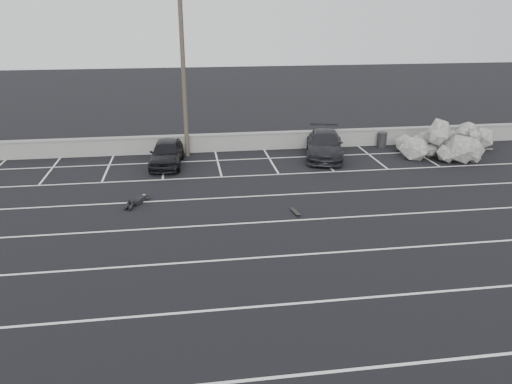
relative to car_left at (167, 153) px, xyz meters
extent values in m
plane|color=black|center=(1.81, -11.50, -0.71)|extent=(120.00, 120.00, 0.00)
cube|color=gray|center=(1.81, 2.50, -0.21)|extent=(50.00, 0.35, 1.00)
cube|color=gray|center=(1.81, 2.50, 0.31)|extent=(50.00, 0.45, 0.08)
cube|color=silver|center=(1.81, -17.50, -0.70)|extent=(36.00, 0.10, 0.01)
cube|color=silver|center=(1.81, -14.50, -0.70)|extent=(36.00, 0.10, 0.01)
cube|color=silver|center=(1.81, -11.50, -0.70)|extent=(36.00, 0.10, 0.01)
cube|color=silver|center=(1.81, -8.50, -0.70)|extent=(36.00, 0.10, 0.01)
cube|color=silver|center=(1.81, -5.50, -0.70)|extent=(36.00, 0.10, 0.01)
cube|color=silver|center=(1.81, -2.50, -0.70)|extent=(36.00, 0.10, 0.01)
cube|color=silver|center=(1.81, 0.50, -0.70)|extent=(36.00, 0.10, 0.01)
cube|color=silver|center=(-6.19, 0.00, -0.70)|extent=(0.10, 5.00, 0.01)
cube|color=silver|center=(-3.19, 0.00, -0.70)|extent=(0.10, 5.00, 0.01)
cube|color=silver|center=(-0.19, 0.00, -0.70)|extent=(0.10, 5.00, 0.01)
cube|color=silver|center=(2.81, 0.00, -0.70)|extent=(0.10, 5.00, 0.01)
cube|color=silver|center=(5.81, 0.00, -0.70)|extent=(0.10, 5.00, 0.01)
cube|color=silver|center=(8.81, 0.00, -0.70)|extent=(0.10, 5.00, 0.01)
cube|color=silver|center=(11.81, 0.00, -0.70)|extent=(0.10, 5.00, 0.01)
cube|color=silver|center=(14.81, 0.00, -0.70)|extent=(0.10, 5.00, 0.01)
imported|color=black|center=(0.00, 0.00, 0.00)|extent=(2.01, 4.27, 1.41)
imported|color=black|center=(9.03, 0.35, 0.03)|extent=(3.24, 5.41, 1.47)
cylinder|color=#4C4238|center=(1.14, 1.70, 4.02)|extent=(0.25, 0.25, 9.46)
cylinder|color=#242426|center=(13.17, 1.89, -0.26)|extent=(0.68, 0.68, 0.89)
cylinder|color=#242426|center=(13.17, 1.89, 0.20)|extent=(0.76, 0.76, 0.05)
cube|color=black|center=(5.52, -7.79, -0.63)|extent=(0.29, 0.72, 0.02)
cube|color=#242426|center=(5.48, -7.56, -0.66)|extent=(0.15, 0.07, 0.04)
cube|color=#242426|center=(5.56, -8.02, -0.66)|extent=(0.15, 0.07, 0.04)
cylinder|color=black|center=(5.40, -7.57, -0.68)|extent=(0.03, 0.05, 0.05)
cylinder|color=black|center=(5.57, -7.55, -0.68)|extent=(0.03, 0.05, 0.05)
cylinder|color=black|center=(5.47, -8.04, -0.68)|extent=(0.03, 0.05, 0.05)
cylinder|color=black|center=(5.64, -8.01, -0.68)|extent=(0.03, 0.05, 0.05)
camera|label=1|loc=(1.04, -26.83, 7.48)|focal=35.00mm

